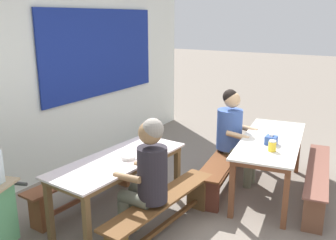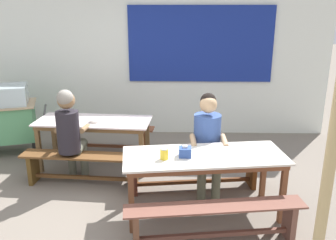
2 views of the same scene
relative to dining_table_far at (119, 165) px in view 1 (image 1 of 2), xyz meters
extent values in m
plane|color=slate|center=(0.71, -1.09, -0.66)|extent=(40.00, 40.00, 0.00)
cube|color=white|center=(0.71, 1.65, 0.63)|extent=(6.50, 0.12, 2.57)
cube|color=navy|center=(1.62, 1.56, 1.02)|extent=(2.58, 0.03, 1.34)
cube|color=silver|center=(0.00, 0.00, 0.07)|extent=(1.70, 0.78, 0.02)
cube|color=brown|center=(0.00, 0.00, 0.03)|extent=(1.61, 0.71, 0.06)
cube|color=brown|center=(0.76, 0.22, -0.33)|extent=(0.06, 0.06, 0.65)
cube|color=brown|center=(0.72, -0.32, -0.33)|extent=(0.06, 0.06, 0.65)
cube|color=brown|center=(-0.72, 0.32, -0.33)|extent=(0.06, 0.06, 0.65)
cube|color=brown|center=(-0.76, -0.22, -0.33)|extent=(0.06, 0.06, 0.65)
cube|color=silver|center=(1.53, -1.24, 0.07)|extent=(1.89, 0.94, 0.02)
cube|color=brown|center=(1.53, -1.24, 0.02)|extent=(1.80, 0.87, 0.06)
cube|color=brown|center=(2.31, -0.84, -0.33)|extent=(0.07, 0.07, 0.65)
cube|color=brown|center=(2.39, -1.41, -0.33)|extent=(0.07, 0.07, 0.65)
cube|color=brown|center=(0.67, -1.06, -0.33)|extent=(0.07, 0.07, 0.65)
cube|color=brown|center=(0.75, -1.64, -0.33)|extent=(0.07, 0.07, 0.65)
cube|color=brown|center=(0.04, 0.58, -0.23)|extent=(1.61, 0.37, 0.02)
cube|color=brown|center=(0.72, 0.53, -0.45)|extent=(0.08, 0.22, 0.41)
cube|color=brown|center=(-0.64, 0.63, -0.45)|extent=(0.08, 0.22, 0.41)
cube|color=brown|center=(0.04, 0.58, -0.55)|extent=(1.32, 0.14, 0.04)
cube|color=brown|center=(-0.04, -0.58, -0.23)|extent=(1.66, 0.40, 0.03)
cube|color=brown|center=(0.66, -0.63, -0.45)|extent=(0.08, 0.25, 0.41)
cube|color=brown|center=(-0.04, -0.58, -0.55)|extent=(1.36, 0.14, 0.04)
cube|color=#5B3018|center=(1.45, -0.66, -0.23)|extent=(1.82, 0.55, 0.02)
cube|color=#542C11|center=(2.22, -0.55, -0.45)|extent=(0.10, 0.27, 0.41)
cube|color=#592B1F|center=(0.68, -0.77, -0.45)|extent=(0.10, 0.27, 0.41)
cube|color=#5B3018|center=(1.45, -0.66, -0.55)|extent=(1.51, 0.25, 0.04)
cube|color=brown|center=(1.61, -1.81, -0.23)|extent=(1.83, 0.50, 0.02)
cube|color=brown|center=(2.39, -1.70, -0.45)|extent=(0.09, 0.22, 0.41)
cube|color=brown|center=(0.83, -1.92, -0.45)|extent=(0.09, 0.22, 0.41)
cube|color=brown|center=(1.61, -1.81, -0.55)|extent=(1.53, 0.25, 0.04)
cylinder|color=#63654F|center=(1.53, -0.96, -0.44)|extent=(0.11, 0.11, 0.44)
cylinder|color=#63654F|center=(1.71, -0.95, -0.44)|extent=(0.11, 0.11, 0.44)
cylinder|color=#63654F|center=(1.52, -0.80, -0.17)|extent=(0.15, 0.35, 0.13)
cylinder|color=#63654F|center=(1.70, -0.79, -0.17)|extent=(0.15, 0.35, 0.13)
cylinder|color=#3A569E|center=(1.60, -0.64, 0.09)|extent=(0.34, 0.34, 0.55)
sphere|color=tan|center=(1.61, -0.66, 0.50)|extent=(0.22, 0.22, 0.22)
sphere|color=black|center=(1.60, -0.63, 0.54)|extent=(0.20, 0.20, 0.20)
cylinder|color=tan|center=(1.42, -0.83, 0.08)|extent=(0.08, 0.31, 0.11)
cylinder|color=tan|center=(1.80, -0.81, 0.08)|extent=(0.08, 0.31, 0.10)
cylinder|color=#616453|center=(-0.11, -0.26, -0.44)|extent=(0.11, 0.11, 0.44)
cylinder|color=#616453|center=(-0.29, -0.26, -0.44)|extent=(0.11, 0.11, 0.44)
cylinder|color=#616453|center=(-0.11, -0.42, -0.17)|extent=(0.14, 0.34, 0.13)
cylinder|color=#616453|center=(-0.29, -0.41, -0.17)|extent=(0.14, 0.34, 0.13)
cylinder|color=#252229|center=(-0.20, -0.57, 0.10)|extent=(0.29, 0.29, 0.55)
sphere|color=#916C46|center=(-0.20, -0.55, 0.52)|extent=(0.23, 0.23, 0.23)
sphere|color=gray|center=(-0.20, -0.58, 0.56)|extent=(0.21, 0.21, 0.21)
cylinder|color=#916C46|center=(-0.03, -0.39, 0.08)|extent=(0.07, 0.31, 0.10)
cylinder|color=#916C46|center=(-0.36, -0.39, 0.08)|extent=(0.07, 0.30, 0.09)
cube|color=#2F4C99|center=(1.31, -1.29, 0.13)|extent=(0.14, 0.13, 0.10)
cube|color=white|center=(1.31, -1.29, 0.19)|extent=(0.05, 0.04, 0.02)
cylinder|color=yellow|center=(1.09, -1.37, 0.13)|extent=(0.09, 0.09, 0.11)
cylinder|color=white|center=(1.09, -1.37, 0.20)|extent=(0.08, 0.08, 0.02)
cylinder|color=silver|center=(0.04, -0.10, 0.10)|extent=(0.16, 0.16, 0.04)
camera|label=1|loc=(-2.97, -2.40, 1.57)|focal=39.78mm
camera|label=2|loc=(1.23, -4.94, 1.65)|focal=38.35mm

